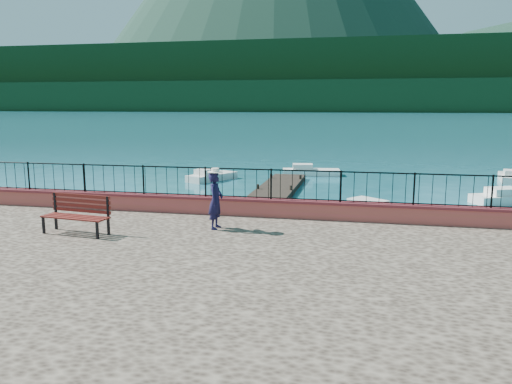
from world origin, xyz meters
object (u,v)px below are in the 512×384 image
at_px(boat_4, 311,170).
at_px(park_bench, 77,223).
at_px(boat_0, 102,207).
at_px(boat_5, 512,175).
at_px(person, 216,201).
at_px(boat_1, 380,210).
at_px(boat_3, 212,174).

bearing_deg(boat_4, park_bench, -110.20).
height_order(boat_0, boat_4, same).
bearing_deg(boat_5, boat_4, 98.47).
bearing_deg(person, boat_4, -0.58).
xyz_separation_m(boat_1, boat_5, (8.40, 12.53, 0.00)).
bearing_deg(boat_5, boat_0, 133.96).
xyz_separation_m(person, boat_1, (4.94, 7.41, -1.63)).
height_order(park_bench, boat_0, park_bench).
height_order(boat_3, boat_4, same).
distance_m(person, boat_4, 20.07).
bearing_deg(boat_1, boat_0, -132.52).
bearing_deg(park_bench, person, 28.06).
height_order(park_bench, boat_4, park_bench).
height_order(park_bench, boat_5, park_bench).
bearing_deg(boat_3, boat_1, -104.35).
height_order(boat_1, boat_5, same).
distance_m(boat_3, boat_4, 6.91).
height_order(park_bench, person, person).
relative_size(boat_0, boat_5, 1.11).
bearing_deg(park_bench, boat_4, 85.55).
height_order(park_bench, boat_1, park_bench).
distance_m(boat_0, boat_4, 16.21).
xyz_separation_m(person, boat_5, (13.34, 19.94, -1.63)).
xyz_separation_m(park_bench, boat_0, (-3.19, 7.07, -1.12)).
bearing_deg(boat_3, person, -135.02).
distance_m(boat_3, boat_5, 18.85).
bearing_deg(boat_1, boat_4, 147.47).
height_order(person, boat_3, person).
distance_m(boat_1, boat_3, 13.60).
relative_size(park_bench, boat_5, 0.63).
bearing_deg(boat_3, park_bench, -147.57).
height_order(boat_0, boat_5, same).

